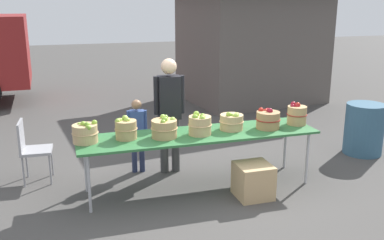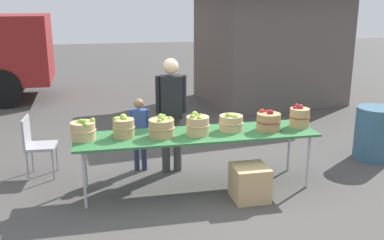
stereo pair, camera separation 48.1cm
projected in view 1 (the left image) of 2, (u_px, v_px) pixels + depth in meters
ground_plane at (199, 187)px, 5.85m from camera, size 40.00×40.00×0.00m
market_table at (199, 136)px, 5.65m from camera, size 3.10×0.76×0.75m
apple_basket_green_0 at (85, 133)px, 5.26m from camera, size 0.32×0.32×0.27m
apple_basket_green_1 at (126, 128)px, 5.41m from camera, size 0.28×0.28×0.29m
apple_basket_green_2 at (164, 128)px, 5.46m from camera, size 0.34×0.34×0.27m
apple_basket_green_3 at (200, 125)px, 5.57m from camera, size 0.31×0.31×0.29m
apple_basket_green_4 at (232, 122)px, 5.78m from camera, size 0.32×0.32×0.25m
apple_basket_red_0 at (268, 119)px, 5.84m from camera, size 0.33×0.33×0.28m
apple_basket_red_1 at (297, 114)px, 6.02m from camera, size 0.28×0.28×0.31m
vendor_adult at (169, 107)px, 6.13m from camera, size 0.43×0.23×1.64m
child_customer at (137, 130)px, 6.21m from camera, size 0.28×0.17×1.07m
food_kiosk at (251, 43)px, 10.62m from camera, size 3.84×3.32×2.74m
folding_chair at (31, 146)px, 5.90m from camera, size 0.43×0.43×0.86m
trash_barrel at (364, 129)px, 7.03m from camera, size 0.61×0.61×0.82m
produce_crate at (253, 181)px, 5.52m from camera, size 0.43×0.43×0.43m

